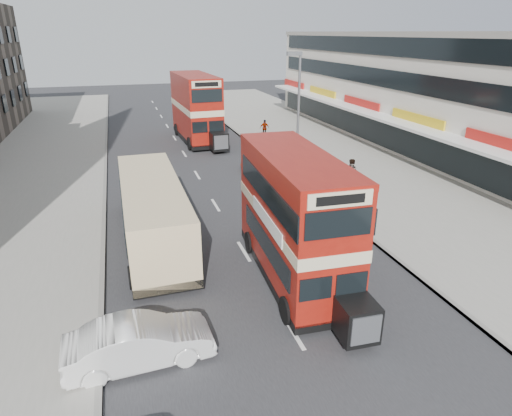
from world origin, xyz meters
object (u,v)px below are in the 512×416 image
object	(u,v)px
street_lamp	(297,105)
cyclist	(254,161)
car_left_front	(139,342)
pedestrian_far	(264,128)
pedestrian_near	(350,174)
bus_second	(196,108)
bus_main	(295,218)
car_right_a	(297,178)
car_right_b	(268,162)
coach	(153,210)

from	to	relation	value
street_lamp	cyclist	xyz separation A→B (m)	(-2.39, 1.86, -4.08)
car_left_front	pedestrian_far	distance (m)	30.51
car_left_front	cyclist	xyz separation A→B (m)	(9.03, 17.86, -0.01)
car_left_front	pedestrian_near	distance (m)	17.91
bus_second	pedestrian_near	distance (m)	17.82
bus_second	pedestrian_near	world-z (taller)	bus_second
car_left_front	pedestrian_far	bearing A→B (deg)	-28.16
bus_main	pedestrian_near	size ratio (longest dim) A/B	4.65
car_right_a	car_right_b	distance (m)	4.62
car_right_a	cyclist	size ratio (longest dim) A/B	2.46
bus_main	car_left_front	size ratio (longest dim) A/B	2.09
bus_main	street_lamp	bearing A→B (deg)	-109.49
street_lamp	bus_second	size ratio (longest dim) A/B	0.79
bus_second	coach	distance (m)	20.90
street_lamp	car_right_b	xyz separation A→B (m)	(-1.39, 1.86, -4.23)
pedestrian_near	coach	bearing A→B (deg)	18.38
street_lamp	bus_main	distance (m)	13.90
bus_main	coach	size ratio (longest dim) A/B	0.88
car_left_front	car_right_a	world-z (taller)	car_right_a
street_lamp	bus_main	size ratio (longest dim) A/B	0.90
car_right_a	car_right_b	size ratio (longest dim) A/B	1.31
street_lamp	car_right_b	size ratio (longest dim) A/B	2.04
car_left_front	pedestrian_far	xyz separation A→B (m)	(12.99, 27.61, 0.21)
car_right_b	street_lamp	bearing A→B (deg)	32.26
bus_main	bus_second	distance (m)	25.06
car_right_a	pedestrian_far	size ratio (longest dim) A/B	3.35
pedestrian_far	cyclist	size ratio (longest dim) A/B	0.74
bus_main	coach	xyz separation A→B (m)	(-5.03, 4.97, -0.99)
bus_second	car_right_b	bearing A→B (deg)	104.62
car_right_a	pedestrian_near	distance (m)	3.32
car_right_a	pedestrian_near	xyz separation A→B (m)	(3.00, -1.37, 0.37)
bus_main	car_left_front	xyz separation A→B (m)	(-6.20, -3.30, -1.88)
street_lamp	car_left_front	bearing A→B (deg)	-125.51
street_lamp	pedestrian_far	xyz separation A→B (m)	(1.57, 11.61, -3.86)
car_left_front	cyclist	bearing A→B (deg)	-29.79
coach	bus_main	bearing A→B (deg)	-45.10
bus_second	pedestrian_far	xyz separation A→B (m)	(6.20, -0.74, -2.04)
car_left_front	bus_main	bearing A→B (deg)	-64.96
bus_second	cyclist	distance (m)	10.96
street_lamp	car_right_b	distance (m)	4.83
bus_main	car_left_front	distance (m)	7.28
car_right_b	car_right_a	bearing A→B (deg)	0.01
car_right_a	car_right_b	world-z (taller)	car_right_a
car_left_front	pedestrian_near	xyz separation A→B (m)	(13.39, 11.89, 0.41)
street_lamp	pedestrian_near	size ratio (longest dim) A/B	4.16
pedestrian_near	bus_main	bearing A→B (deg)	51.94
car_right_a	pedestrian_far	distance (m)	14.58
car_left_front	pedestrian_near	bearing A→B (deg)	-51.35
street_lamp	bus_second	world-z (taller)	street_lamp
street_lamp	coach	bearing A→B (deg)	-142.94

